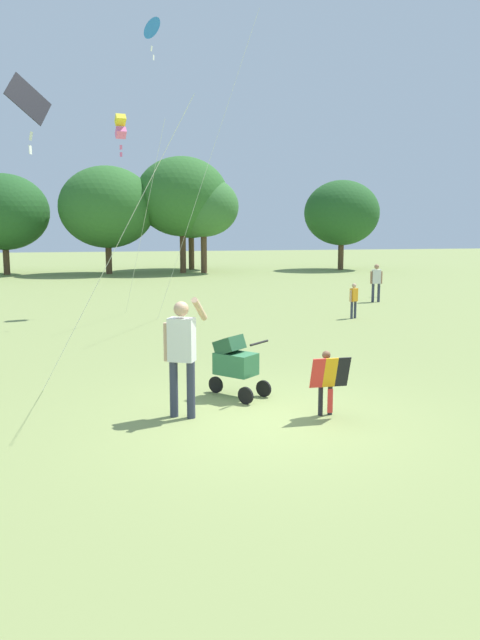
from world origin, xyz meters
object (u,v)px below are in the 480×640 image
(child_with_butterfly_kite, at_px, (327,377))
(person_adult_flyer, at_px, (182,348))
(stroller, at_px, (235,361))
(person_red_shirt, at_px, (376,280))
(kite_orange_delta, at_px, (153,32))
(kite_adult_black, at_px, (34,111))
(person_sitting_far, at_px, (354,298))
(kite_green_novelty, at_px, (121,127))

(child_with_butterfly_kite, bearing_deg, person_adult_flyer, 169.40)
(person_adult_flyer, relative_size, stroller, 1.75)
(stroller, distance_m, person_red_shirt, 13.76)
(stroller, distance_m, kite_orange_delta, 11.68)
(kite_adult_black, relative_size, person_sitting_far, 4.87)
(stroller, bearing_deg, person_red_shirt, 55.88)
(kite_adult_black, bearing_deg, person_adult_flyer, -42.54)
(child_with_butterfly_kite, xyz_separation_m, stroller, (-1.12, 1.31, 0.01))
(person_red_shirt, bearing_deg, kite_orange_delta, -162.84)
(kite_orange_delta, distance_m, person_sitting_far, 9.62)
(child_with_butterfly_kite, bearing_deg, kite_green_novelty, 102.20)
(person_adult_flyer, distance_m, stroller, 1.41)
(person_sitting_far, bearing_deg, kite_orange_delta, 169.07)
(kite_adult_black, bearing_deg, stroller, -18.07)
(kite_adult_black, xyz_separation_m, person_red_shirt, (10.80, 10.38, -3.80))
(kite_green_novelty, bearing_deg, kite_adult_black, -99.82)
(person_adult_flyer, height_order, person_sitting_far, person_adult_flyer)
(child_with_butterfly_kite, relative_size, stroller, 0.95)
(kite_green_novelty, bearing_deg, person_adult_flyer, -87.71)
(kite_orange_delta, bearing_deg, person_red_shirt, 17.16)
(stroller, bearing_deg, person_adult_flyer, -136.78)
(child_with_butterfly_kite, distance_m, person_sitting_far, 9.96)
(person_adult_flyer, relative_size, person_red_shirt, 1.29)
(kite_adult_black, distance_m, person_sitting_far, 11.47)
(person_red_shirt, bearing_deg, person_adult_flyer, -125.25)
(person_sitting_far, bearing_deg, kite_green_novelty, 157.72)
(kite_orange_delta, bearing_deg, child_with_butterfly_kite, -80.92)
(child_with_butterfly_kite, xyz_separation_m, person_sitting_far, (4.19, 9.04, 0.04))
(kite_orange_delta, height_order, person_sitting_far, kite_orange_delta)
(person_adult_flyer, bearing_deg, child_with_butterfly_kite, -10.60)
(person_adult_flyer, height_order, person_red_shirt, person_adult_flyer)
(child_with_butterfly_kite, height_order, kite_green_novelty, kite_green_novelty)
(stroller, xyz_separation_m, kite_green_novelty, (-1.44, 10.49, 5.23))
(child_with_butterfly_kite, bearing_deg, kite_adult_black, 151.08)
(kite_green_novelty, distance_m, person_red_shirt, 10.47)
(kite_green_novelty, distance_m, person_sitting_far, 8.96)
(stroller, height_order, person_red_shirt, person_red_shirt)
(child_with_butterfly_kite, height_order, person_red_shirt, person_red_shirt)
(kite_adult_black, relative_size, person_red_shirt, 3.74)
(child_with_butterfly_kite, bearing_deg, person_sitting_far, 65.11)
(kite_green_novelty, bearing_deg, stroller, -82.20)
(kite_adult_black, relative_size, kite_orange_delta, 0.61)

